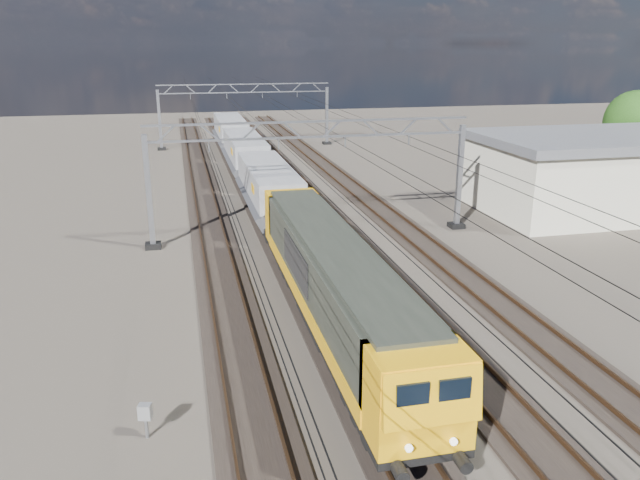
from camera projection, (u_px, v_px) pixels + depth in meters
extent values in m
plane|color=#2B2620|center=(328.00, 258.00, 34.59)|extent=(160.00, 160.00, 0.00)
cube|color=black|center=(219.00, 265.00, 33.30)|extent=(2.60, 140.00, 0.12)
cube|color=brown|center=(205.00, 263.00, 33.09)|extent=(0.08, 140.00, 0.16)
cube|color=brown|center=(232.00, 261.00, 33.40)|extent=(0.08, 140.00, 0.16)
cube|color=black|center=(292.00, 260.00, 34.15)|extent=(2.60, 140.00, 0.12)
cube|color=brown|center=(279.00, 258.00, 33.94)|extent=(0.08, 140.00, 0.16)
cube|color=brown|center=(305.00, 256.00, 34.25)|extent=(0.08, 140.00, 0.16)
cube|color=black|center=(362.00, 254.00, 35.00)|extent=(2.60, 140.00, 0.12)
cube|color=brown|center=(350.00, 253.00, 34.79)|extent=(0.08, 140.00, 0.16)
cube|color=brown|center=(375.00, 251.00, 35.10)|extent=(0.08, 140.00, 0.16)
cube|color=black|center=(429.00, 249.00, 35.84)|extent=(2.60, 140.00, 0.12)
cube|color=brown|center=(418.00, 248.00, 35.64)|extent=(0.08, 140.00, 0.16)
cube|color=brown|center=(441.00, 246.00, 35.95)|extent=(0.08, 140.00, 0.16)
cube|color=#969BA4|center=(149.00, 193.00, 35.30)|extent=(0.30, 0.30, 6.60)
cube|color=#969BA4|center=(459.00, 178.00, 39.33)|extent=(0.30, 0.30, 6.60)
cube|color=black|center=(153.00, 246.00, 36.24)|extent=(0.90, 0.90, 0.30)
cube|color=black|center=(456.00, 225.00, 40.28)|extent=(0.90, 0.90, 0.30)
cube|color=#969BA4|center=(312.00, 122.00, 36.19)|extent=(19.30, 0.18, 0.12)
cube|color=#969BA4|center=(312.00, 137.00, 36.46)|extent=(19.30, 0.18, 0.12)
cube|color=#969BA4|center=(166.00, 134.00, 34.56)|extent=(1.03, 0.10, 0.94)
cube|color=#969BA4|center=(209.00, 132.00, 35.06)|extent=(1.03, 0.10, 0.94)
cube|color=#969BA4|center=(251.00, 131.00, 35.56)|extent=(1.03, 0.10, 0.94)
cube|color=#969BA4|center=(292.00, 130.00, 36.07)|extent=(1.03, 0.10, 0.94)
cube|color=#969BA4|center=(332.00, 129.00, 36.57)|extent=(1.03, 0.10, 0.94)
cube|color=#969BA4|center=(371.00, 128.00, 37.08)|extent=(1.03, 0.10, 0.94)
cube|color=#969BA4|center=(408.00, 126.00, 37.58)|extent=(1.03, 0.10, 0.94)
cube|color=#969BA4|center=(445.00, 125.00, 38.09)|extent=(1.03, 0.10, 0.94)
cube|color=#969BA4|center=(209.00, 146.00, 35.28)|extent=(0.06, 0.06, 0.65)
cube|color=#969BA4|center=(279.00, 144.00, 36.13)|extent=(0.06, 0.06, 0.65)
cube|color=#969BA4|center=(345.00, 141.00, 36.98)|extent=(0.06, 0.06, 0.65)
cube|color=#969BA4|center=(409.00, 139.00, 37.83)|extent=(0.06, 0.06, 0.65)
cube|color=#969BA4|center=(160.00, 120.00, 68.77)|extent=(0.30, 0.30, 6.60)
cube|color=#969BA4|center=(327.00, 116.00, 72.80)|extent=(0.30, 0.30, 6.60)
cube|color=black|center=(162.00, 149.00, 69.71)|extent=(0.90, 0.90, 0.30)
cube|color=black|center=(327.00, 143.00, 73.75)|extent=(0.90, 0.90, 0.30)
cube|color=#969BA4|center=(244.00, 84.00, 69.66)|extent=(19.30, 0.18, 0.12)
cube|color=#969BA4|center=(245.00, 92.00, 69.93)|extent=(19.30, 0.18, 0.12)
cube|color=#969BA4|center=(168.00, 89.00, 68.02)|extent=(1.03, 0.10, 0.94)
cube|color=#969BA4|center=(191.00, 89.00, 68.53)|extent=(1.03, 0.10, 0.94)
cube|color=#969BA4|center=(212.00, 89.00, 69.03)|extent=(1.03, 0.10, 0.94)
cube|color=#969BA4|center=(234.00, 88.00, 69.54)|extent=(1.03, 0.10, 0.94)
cube|color=#969BA4|center=(255.00, 88.00, 70.04)|extent=(1.03, 0.10, 0.94)
cube|color=#969BA4|center=(276.00, 88.00, 70.55)|extent=(1.03, 0.10, 0.94)
cube|color=#969BA4|center=(296.00, 87.00, 71.05)|extent=(1.03, 0.10, 0.94)
cube|color=#969BA4|center=(317.00, 87.00, 71.56)|extent=(1.03, 0.10, 0.94)
cube|color=#969BA4|center=(190.00, 96.00, 68.75)|extent=(0.06, 0.06, 0.65)
cube|color=#969BA4|center=(227.00, 96.00, 69.60)|extent=(0.06, 0.06, 0.65)
cube|color=#969BA4|center=(262.00, 95.00, 70.45)|extent=(0.06, 0.06, 0.65)
cube|color=#969BA4|center=(297.00, 94.00, 71.30)|extent=(0.06, 0.06, 0.65)
cylinder|color=black|center=(206.00, 142.00, 39.10)|extent=(0.03, 140.00, 0.03)
cylinder|color=black|center=(205.00, 134.00, 38.95)|extent=(0.03, 140.00, 0.03)
cylinder|color=black|center=(269.00, 140.00, 39.95)|extent=(0.03, 140.00, 0.03)
cylinder|color=black|center=(269.00, 132.00, 39.80)|extent=(0.03, 140.00, 0.03)
cylinder|color=black|center=(329.00, 138.00, 40.80)|extent=(0.03, 140.00, 0.03)
cylinder|color=black|center=(329.00, 130.00, 40.65)|extent=(0.03, 140.00, 0.03)
cylinder|color=black|center=(387.00, 136.00, 41.65)|extent=(0.03, 140.00, 0.03)
cylinder|color=black|center=(388.00, 128.00, 41.50)|extent=(0.03, 140.00, 0.03)
cube|color=black|center=(383.00, 401.00, 19.38)|extent=(2.20, 3.60, 0.60)
cube|color=black|center=(302.00, 264.00, 31.47)|extent=(2.20, 3.60, 0.60)
cube|color=black|center=(333.00, 308.00, 25.31)|extent=(2.65, 20.00, 0.25)
cube|color=black|center=(333.00, 316.00, 25.42)|extent=(2.20, 4.50, 0.75)
cube|color=#262A23|center=(333.00, 275.00, 24.88)|extent=(2.65, 17.00, 2.60)
cube|color=#F4AB0C|center=(300.00, 301.00, 24.90)|extent=(0.04, 17.00, 0.60)
cube|color=#F4AB0C|center=(365.00, 295.00, 25.47)|extent=(0.04, 17.00, 0.60)
cube|color=black|center=(295.00, 261.00, 25.42)|extent=(0.05, 5.00, 1.40)
cube|color=black|center=(359.00, 256.00, 25.99)|extent=(0.05, 5.00, 1.40)
cube|color=#262A23|center=(333.00, 242.00, 24.47)|extent=(2.25, 18.00, 0.15)
cube|color=#F4AB0C|center=(417.00, 394.00, 16.42)|extent=(2.65, 1.80, 2.60)
cube|color=#F4AB0C|center=(432.00, 396.00, 15.39)|extent=(2.60, 0.46, 1.52)
cube|color=black|center=(413.00, 398.00, 15.15)|extent=(0.85, 0.08, 0.75)
cube|color=black|center=(455.00, 392.00, 15.38)|extent=(0.85, 0.08, 0.75)
cylinder|color=black|center=(400.00, 472.00, 15.55)|extent=(0.36, 0.50, 0.36)
cylinder|color=black|center=(463.00, 463.00, 15.91)|extent=(0.36, 0.50, 0.36)
cylinder|color=white|center=(409.00, 448.00, 15.51)|extent=(0.20, 0.08, 0.20)
cylinder|color=white|center=(454.00, 442.00, 15.77)|extent=(0.20, 0.08, 0.20)
cube|color=#F4AB0C|center=(292.00, 216.00, 33.34)|extent=(2.65, 1.80, 2.60)
cube|color=#F4AB0C|center=(289.00, 203.00, 34.07)|extent=(2.60, 0.46, 1.52)
cube|color=black|center=(279.00, 201.00, 34.02)|extent=(0.85, 0.08, 0.75)
cube|color=black|center=(298.00, 200.00, 34.25)|extent=(0.85, 0.08, 0.75)
cylinder|color=black|center=(273.00, 236.00, 34.70)|extent=(0.36, 0.50, 0.36)
cylinder|color=black|center=(303.00, 234.00, 35.06)|extent=(0.36, 0.50, 0.36)
cylinder|color=white|center=(278.00, 226.00, 34.48)|extent=(0.20, 0.08, 0.20)
cylinder|color=white|center=(299.00, 224.00, 34.73)|extent=(0.20, 0.08, 0.20)
cube|color=black|center=(280.00, 228.00, 37.70)|extent=(2.20, 2.60, 0.55)
cube|color=black|center=(260.00, 194.00, 46.07)|extent=(2.20, 2.60, 0.55)
cube|color=black|center=(269.00, 204.00, 41.78)|extent=(2.40, 13.00, 0.20)
cube|color=gray|center=(269.00, 179.00, 41.26)|extent=(2.80, 12.00, 1.80)
cube|color=#4A4C52|center=(255.00, 198.00, 41.44)|extent=(1.48, 12.00, 1.36)
cube|color=#4A4C52|center=(283.00, 197.00, 41.84)|extent=(1.48, 12.00, 1.36)
cube|color=#F4AB0C|center=(253.00, 189.00, 38.14)|extent=(0.04, 1.20, 0.50)
cube|color=black|center=(252.00, 180.00, 50.91)|extent=(2.20, 2.60, 0.55)
cube|color=black|center=(240.00, 161.00, 59.27)|extent=(2.20, 2.60, 0.55)
cube|color=black|center=(246.00, 166.00, 54.98)|extent=(2.40, 13.00, 0.20)
cube|color=gray|center=(245.00, 146.00, 54.46)|extent=(2.80, 12.00, 1.80)
cube|color=#4A4C52|center=(235.00, 161.00, 54.64)|extent=(1.48, 12.00, 1.36)
cube|color=#4A4C52|center=(256.00, 160.00, 55.04)|extent=(1.48, 12.00, 1.36)
cube|color=#F4AB0C|center=(232.00, 151.00, 51.34)|extent=(0.04, 1.20, 0.50)
cube|color=black|center=(235.00, 152.00, 64.11)|extent=(2.20, 2.60, 0.55)
cube|color=black|center=(228.00, 140.00, 72.48)|extent=(2.20, 2.60, 0.55)
cube|color=black|center=(231.00, 142.00, 68.18)|extent=(2.40, 13.00, 0.20)
cube|color=gray|center=(230.00, 126.00, 67.67)|extent=(2.80, 12.00, 1.80)
cube|color=#4A4C52|center=(222.00, 138.00, 67.84)|extent=(1.48, 12.00, 1.36)
cube|color=#4A4C52|center=(240.00, 138.00, 68.24)|extent=(1.48, 12.00, 1.36)
cube|color=#F4AB0C|center=(219.00, 129.00, 64.54)|extent=(0.04, 1.20, 0.50)
cube|color=#969BA4|center=(147.00, 428.00, 18.73)|extent=(0.10, 0.10, 0.67)
cube|color=#939699|center=(145.00, 412.00, 18.55)|extent=(0.44, 0.37, 0.48)
cube|color=beige|center=(610.00, 176.00, 44.12)|extent=(18.00, 10.00, 4.80)
cube|color=slate|center=(615.00, 138.00, 43.31)|extent=(18.60, 10.60, 0.60)
cylinder|color=#3D301C|center=(629.00, 160.00, 53.43)|extent=(0.70, 0.70, 3.67)
sphere|color=#193C10|center=(635.00, 121.00, 52.43)|extent=(5.14, 5.14, 5.14)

